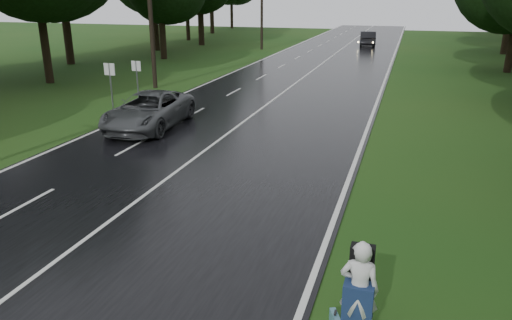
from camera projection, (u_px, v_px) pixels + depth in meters
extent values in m
plane|color=#224313|center=(66.00, 255.00, 11.54)|extent=(160.00, 160.00, 0.00)
cube|color=black|center=(280.00, 95.00, 29.58)|extent=(12.00, 140.00, 0.04)
cube|color=silver|center=(280.00, 95.00, 29.57)|extent=(0.12, 140.00, 0.01)
imported|color=#46494B|center=(149.00, 110.00, 22.14)|extent=(3.02, 5.89, 1.59)
imported|color=black|center=(368.00, 38.00, 57.11)|extent=(2.25, 5.15, 1.65)
imported|color=silver|center=(359.00, 290.00, 8.54)|extent=(0.70, 0.47, 1.90)
cube|color=navy|center=(357.00, 310.00, 8.68)|extent=(0.54, 0.36, 1.07)
cube|color=black|center=(362.00, 261.00, 8.66)|extent=(0.44, 0.24, 0.61)
cube|color=teal|center=(335.00, 320.00, 9.02)|extent=(0.26, 0.41, 0.28)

